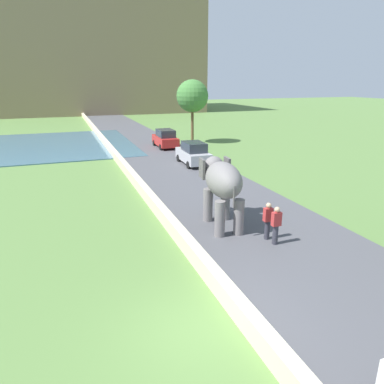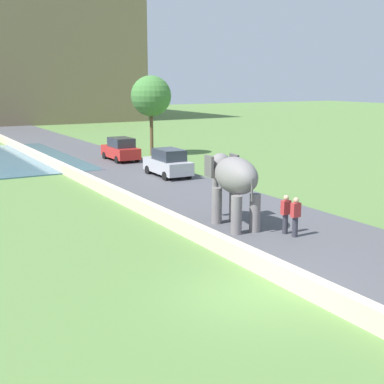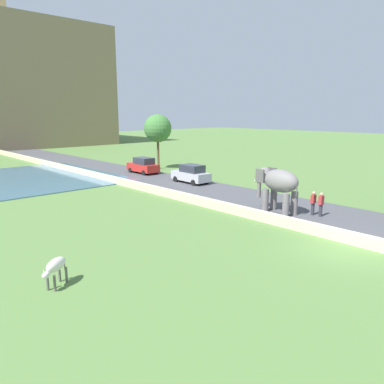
% 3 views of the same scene
% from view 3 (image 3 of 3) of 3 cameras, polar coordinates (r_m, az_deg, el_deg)
% --- Properties ---
extents(ground_plane, '(220.00, 220.00, 0.00)m').
position_cam_3_polar(ground_plane, '(19.94, 22.01, -8.25)').
color(ground_plane, '#567A3D').
extents(road_surface, '(7.00, 120.00, 0.06)m').
position_cam_3_polar(road_surface, '(36.05, -4.05, 1.50)').
color(road_surface, '#4C4C51').
rests_on(road_surface, ground).
extents(barrier_wall, '(0.40, 110.00, 0.63)m').
position_cam_3_polar(barrier_wall, '(32.18, -7.09, 0.67)').
color(barrier_wall, beige).
rests_on(barrier_wall, ground).
extents(elephant, '(1.70, 3.54, 2.99)m').
position_cam_3_polar(elephant, '(25.29, 12.98, 1.30)').
color(elephant, slate).
rests_on(elephant, ground).
extents(person_beside_elephant, '(0.36, 0.22, 1.63)m').
position_cam_3_polar(person_beside_elephant, '(25.28, 19.12, -1.77)').
color(person_beside_elephant, '#33333D').
rests_on(person_beside_elephant, ground).
extents(person_trailing, '(0.36, 0.22, 1.63)m').
position_cam_3_polar(person_trailing, '(25.48, 18.03, -1.59)').
color(person_trailing, '#33333D').
rests_on(person_trailing, ground).
extents(car_silver, '(1.88, 4.04, 1.80)m').
position_cam_3_polar(car_silver, '(35.47, -0.12, 2.77)').
color(car_silver, '#B7B7BC').
rests_on(car_silver, ground).
extents(car_red, '(1.83, 4.02, 1.80)m').
position_cam_3_polar(car_red, '(41.46, -7.47, 4.03)').
color(car_red, red).
rests_on(car_red, ground).
extents(cow_white, '(1.35, 1.03, 1.15)m').
position_cam_3_polar(cow_white, '(15.48, -20.17, -10.66)').
color(cow_white, silver).
rests_on(cow_white, ground).
extents(tree_mid, '(3.26, 3.26, 6.44)m').
position_cam_3_polar(tree_mid, '(44.59, -5.27, 9.65)').
color(tree_mid, brown).
rests_on(tree_mid, ground).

